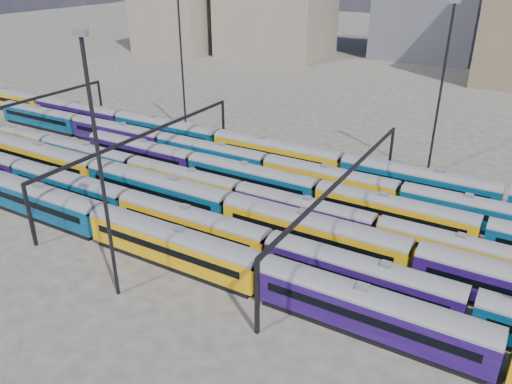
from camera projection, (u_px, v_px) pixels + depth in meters
The scene contains 14 objects.
ground at pixel (267, 216), 65.14m from camera, with size 500.00×500.00×0.00m, color #3D3833.
rake_0 at pixel (371, 307), 43.77m from camera, with size 153.64×3.21×5.41m.
rake_1 at pixel (269, 245), 53.63m from camera, with size 122.72×2.99×5.04m.
rake_2 at pixel (313, 229), 56.09m from camera, with size 157.46×3.29×5.55m.
rake_3 at pixel (182, 178), 70.32m from camera, with size 93.22×2.73×4.59m.
rake_4 at pixel (394, 209), 61.13m from camera, with size 101.54×2.97×5.01m.
rake_5 at pixel (266, 164), 74.44m from camera, with size 119.99×2.93×4.92m.
rake_6 at pixel (218, 139), 83.68m from camera, with size 132.08×3.22×5.43m.
gantry_0 at pixel (11, 111), 84.85m from camera, with size 0.35×40.35×8.03m.
gantry_1 at pixel (145, 141), 71.27m from camera, with size 0.35×40.35×8.03m.
gantry_2 at pixel (343, 185), 57.69m from camera, with size 0.35×40.35×8.03m.
mast_1 at pixel (182, 58), 89.89m from camera, with size 1.40×0.50×25.60m.
mast_2 at pixel (100, 165), 44.21m from camera, with size 1.40×0.50×25.60m.
mast_3 at pixel (441, 86), 71.09m from camera, with size 1.40×0.50×25.60m.
Camera 1 is at (27.53, -50.46, 30.84)m, focal length 35.00 mm.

